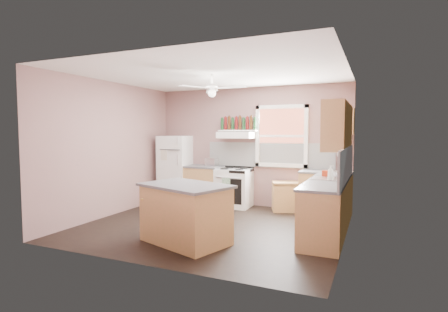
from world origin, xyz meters
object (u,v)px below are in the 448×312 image
at_px(refrigerator, 175,169).
at_px(island, 186,215).
at_px(stove, 234,188).
at_px(toaster, 212,162).
at_px(cart, 287,196).

height_order(refrigerator, island, refrigerator).
bearing_deg(island, stove, 114.50).
bearing_deg(stove, toaster, 175.37).
xyz_separation_m(cart, island, (-0.93, -2.74, 0.12)).
bearing_deg(toaster, stove, 7.49).
height_order(cart, island, island).
distance_m(toaster, cart, 1.91).
relative_size(stove, cart, 1.37).
distance_m(refrigerator, island, 3.22).
relative_size(refrigerator, stove, 1.86).
xyz_separation_m(refrigerator, island, (1.80, -2.65, -0.37)).
relative_size(refrigerator, toaster, 5.70).
height_order(refrigerator, stove, refrigerator).
bearing_deg(stove, cart, 1.45).
height_order(stove, cart, stove).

